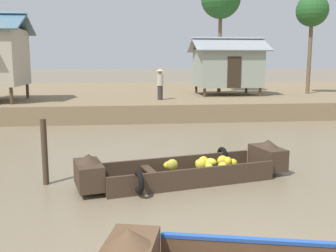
# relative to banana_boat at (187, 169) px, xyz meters

# --- Properties ---
(ground_plane) EXTENTS (300.00, 300.00, 0.00)m
(ground_plane) POSITION_rel_banana_boat_xyz_m (0.16, 5.37, -0.29)
(ground_plane) COLOR #7A6B51
(riverbank_strip) EXTENTS (160.00, 20.00, 0.88)m
(riverbank_strip) POSITION_rel_banana_boat_xyz_m (0.16, 18.85, 0.15)
(riverbank_strip) COLOR #7F6B4C
(riverbank_strip) RESTS_ON ground
(banana_boat) EXTENTS (5.34, 2.57, 0.87)m
(banana_boat) POSITION_rel_banana_boat_xyz_m (0.00, 0.00, 0.00)
(banana_boat) COLOR #3D2D21
(banana_boat) RESTS_ON ground
(stilt_house_right) EXTENTS (4.43, 3.48, 3.47)m
(stilt_house_right) POSITION_rel_banana_boat_xyz_m (4.86, 14.21, 2.31)
(stilt_house_right) COLOR #4C3826
(stilt_house_right) RESTS_ON riverbank_strip
(palm_tree_mid) EXTENTS (1.99, 1.99, 6.16)m
(palm_tree_mid) POSITION_rel_banana_boat_xyz_m (10.27, 14.56, 5.66)
(palm_tree_mid) COLOR brown
(palm_tree_mid) RESTS_ON riverbank_strip
(vendor_person) EXTENTS (0.44, 0.44, 1.66)m
(vendor_person) POSITION_rel_banana_boat_xyz_m (0.47, 11.51, 1.52)
(vendor_person) COLOR #332D28
(vendor_person) RESTS_ON riverbank_strip
(mooring_post) EXTENTS (0.14, 0.14, 1.58)m
(mooring_post) POSITION_rel_banana_boat_xyz_m (-3.39, 0.12, 0.50)
(mooring_post) COLOR #423323
(mooring_post) RESTS_ON ground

